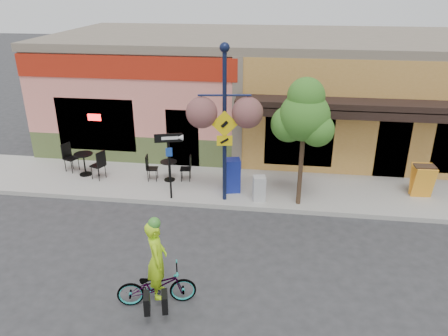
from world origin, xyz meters
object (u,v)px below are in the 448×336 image
bicycle (157,286)px  lamp_post (225,126)px  newspaper_box_blue (232,175)px  street_tree (303,143)px  newspaper_box_grey (259,188)px  cyclist_rider (158,269)px  building (270,88)px  one_way_sign (170,167)px

bicycle → lamp_post: lamp_post is taller
newspaper_box_blue → street_tree: size_ratio=0.28×
newspaper_box_grey → bicycle: bearing=-123.3°
newspaper_box_blue → newspaper_box_grey: size_ratio=1.38×
cyclist_rider → newspaper_box_blue: 5.54m
newspaper_box_blue → cyclist_rider: bearing=-113.2°
bicycle → newspaper_box_blue: newspaper_box_blue is taller
bicycle → newspaper_box_blue: 5.55m
newspaper_box_grey → newspaper_box_blue: bearing=137.3°
cyclist_rider → newspaper_box_blue: bearing=-25.1°
lamp_post → newspaper_box_blue: size_ratio=4.35×
cyclist_rider → lamp_post: (0.78, 4.84, 1.68)m
building → bicycle: bearing=-99.6°
building → bicycle: 11.73m
building → bicycle: (-1.94, -11.43, -1.80)m
street_tree → cyclist_rider: bearing=-122.5°
lamp_post → street_tree: lamp_post is taller
bicycle → newspaper_box_grey: (1.91, 4.92, 0.10)m
building → one_way_sign: size_ratio=8.33×
cyclist_rider → one_way_sign: size_ratio=0.82×
street_tree → newspaper_box_blue: bearing=164.4°
one_way_sign → street_tree: (4.01, 0.19, 0.90)m
lamp_post → street_tree: bearing=-7.2°
one_way_sign → newspaper_box_blue: 2.09m
one_way_sign → newspaper_box_grey: bearing=-11.3°
bicycle → one_way_sign: size_ratio=0.78×
bicycle → newspaper_box_grey: newspaper_box_grey is taller
cyclist_rider → lamp_post: size_ratio=0.37×
building → street_tree: 6.68m
cyclist_rider → newspaper_box_blue: (0.95, 5.46, -0.19)m
building → lamp_post: lamp_post is taller
lamp_post → newspaper_box_grey: lamp_post is taller
newspaper_box_grey → street_tree: size_ratio=0.20×
street_tree → bicycle: bearing=-122.9°
one_way_sign → newspaper_box_grey: size_ratio=2.71×
building → lamp_post: size_ratio=3.75×
building → newspaper_box_blue: size_ratio=16.33×
building → one_way_sign: 7.38m
bicycle → cyclist_rider: (0.05, 0.00, 0.44)m
building → cyclist_rider: building is taller
newspaper_box_blue → newspaper_box_grey: bearing=-44.0°
bicycle → newspaper_box_grey: bearing=-36.5°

